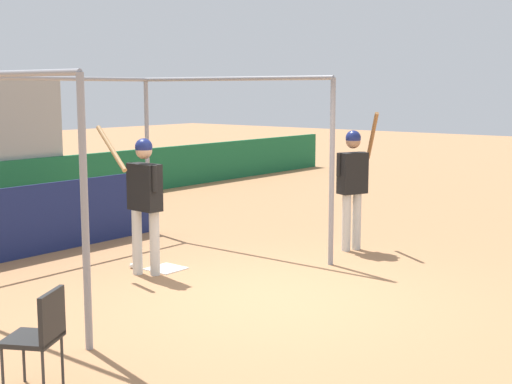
{
  "coord_description": "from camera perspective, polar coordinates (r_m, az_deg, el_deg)",
  "views": [
    {
      "loc": [
        -6.4,
        -4.94,
        2.42
      ],
      "look_at": [
        1.24,
        1.19,
        0.99
      ],
      "focal_mm": 50.0,
      "sensor_mm": 36.0,
      "label": 1
    }
  ],
  "objects": [
    {
      "name": "home_plate",
      "position": [
        9.74,
        -7.22,
        -6.1
      ],
      "size": [
        0.44,
        0.44,
        0.02
      ],
      "color": "white",
      "rests_on": "ground"
    },
    {
      "name": "folding_chair",
      "position": [
        6.0,
        -16.81,
        -10.54
      ],
      "size": [
        0.54,
        0.54,
        0.84
      ],
      "rotation": [
        0.0,
        0.0,
        0.51
      ],
      "color": "black",
      "rests_on": "ground"
    },
    {
      "name": "baseball",
      "position": [
        9.84,
        -9.88,
        -5.83
      ],
      "size": [
        0.07,
        0.07,
        0.07
      ],
      "color": "white",
      "rests_on": "ground"
    },
    {
      "name": "player_batter",
      "position": [
        9.29,
        -8.97,
        -0.04
      ],
      "size": [
        0.53,
        0.95,
        1.94
      ],
      "rotation": [
        0.0,
        0.0,
        1.51
      ],
      "color": "silver",
      "rests_on": "ground"
    },
    {
      "name": "player_waiting",
      "position": [
        10.69,
        7.76,
        1.12
      ],
      "size": [
        0.78,
        0.52,
        2.08
      ],
      "rotation": [
        0.0,
        0.0,
        -0.38
      ],
      "color": "silver",
      "rests_on": "ground"
    },
    {
      "name": "batting_cage",
      "position": [
        10.3,
        -14.65,
        0.72
      ],
      "size": [
        4.21,
        3.74,
        2.59
      ],
      "color": "gray",
      "rests_on": "ground"
    },
    {
      "name": "ground_plane",
      "position": [
        8.44,
        1.06,
        -8.36
      ],
      "size": [
        60.0,
        60.0,
        0.0
      ],
      "primitive_type": "plane",
      "color": "#A8754C"
    }
  ]
}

